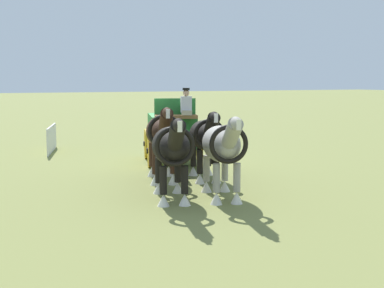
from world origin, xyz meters
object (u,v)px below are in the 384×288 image
(draft_horse_rear_off, at_px, (162,134))
(draft_horse_lead_near, at_px, (222,147))
(show_wagon, at_px, (172,131))
(draft_horse_rear_near, at_px, (205,137))
(draft_horse_lead_off, at_px, (171,148))

(draft_horse_rear_off, distance_m, draft_horse_lead_near, 2.91)
(show_wagon, xyz_separation_m, draft_horse_rear_near, (3.55, -0.41, 0.13))
(draft_horse_lead_off, bearing_deg, draft_horse_rear_near, 136.32)
(show_wagon, relative_size, draft_horse_lead_off, 1.83)
(draft_horse_rear_near, height_order, draft_horse_lead_off, draft_horse_lead_off)
(show_wagon, xyz_separation_m, draft_horse_lead_off, (5.64, -2.41, 0.15))
(draft_horse_rear_off, height_order, draft_horse_lead_off, draft_horse_rear_off)
(draft_horse_rear_off, bearing_deg, draft_horse_lead_near, 9.50)
(draft_horse_rear_near, height_order, draft_horse_rear_off, draft_horse_rear_off)
(show_wagon, distance_m, draft_horse_lead_off, 6.14)
(show_wagon, bearing_deg, draft_horse_rear_off, -27.63)
(show_wagon, distance_m, draft_horse_lead_near, 6.14)
(draft_horse_rear_near, xyz_separation_m, draft_horse_lead_off, (2.10, -2.00, 0.02))
(draft_horse_rear_near, distance_m, draft_horse_rear_off, 1.30)
(show_wagon, bearing_deg, draft_horse_rear_near, -6.63)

